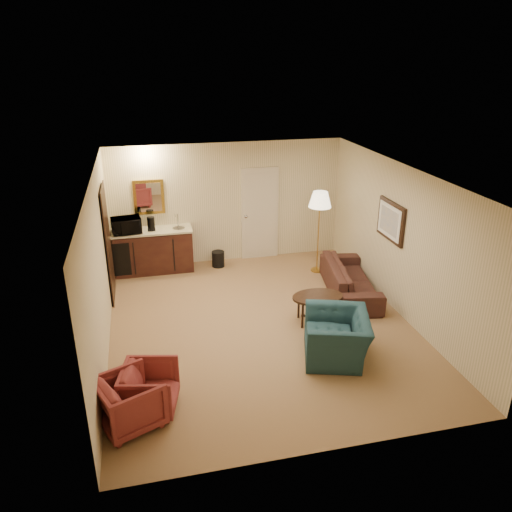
{
  "coord_description": "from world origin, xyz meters",
  "views": [
    {
      "loc": [
        -1.78,
        -7.21,
        4.34
      ],
      "look_at": [
        0.04,
        0.5,
        1.07
      ],
      "focal_mm": 35.0,
      "sensor_mm": 36.0,
      "label": 1
    }
  ],
  "objects": [
    {
      "name": "coffee_maker",
      "position": [
        -1.65,
        2.69,
        1.06
      ],
      "size": [
        0.16,
        0.16,
        0.29
      ],
      "primitive_type": "cylinder",
      "rotation": [
        0.0,
        0.0,
        0.06
      ],
      "color": "black",
      "rests_on": "wetbar_cabinet"
    },
    {
      "name": "rose_chair_near",
      "position": [
        -2.15,
        -2.0,
        0.37
      ],
      "size": [
        0.9,
        0.93,
        0.74
      ],
      "primitive_type": "imported",
      "rotation": [
        0.0,
        0.0,
        1.98
      ],
      "color": "maroon",
      "rests_on": "ground"
    },
    {
      "name": "teal_armchair",
      "position": [
        0.89,
        -1.18,
        0.47
      ],
      "size": [
        0.98,
        1.23,
        0.93
      ],
      "primitive_type": "imported",
      "rotation": [
        0.0,
        0.0,
        -1.87
      ],
      "color": "#1B3C44",
      "rests_on": "ground"
    },
    {
      "name": "ground",
      "position": [
        0.0,
        0.0,
        0.0
      ],
      "size": [
        6.0,
        6.0,
        0.0
      ],
      "primitive_type": "plane",
      "color": "#9B724E",
      "rests_on": "ground"
    },
    {
      "name": "coffee_table",
      "position": [
        0.96,
        -0.12,
        0.25
      ],
      "size": [
        0.94,
        0.69,
        0.5
      ],
      "primitive_type": "cube",
      "rotation": [
        0.0,
        0.0,
        -0.12
      ],
      "color": "black",
      "rests_on": "ground"
    },
    {
      "name": "floor_lamp",
      "position": [
        1.7,
        1.93,
        0.87
      ],
      "size": [
        0.58,
        0.58,
        1.74
      ],
      "primitive_type": "cube",
      "rotation": [
        0.0,
        0.0,
        0.31
      ],
      "color": "gold",
      "rests_on": "ground"
    },
    {
      "name": "wetbar_cabinet",
      "position": [
        -1.65,
        2.72,
        0.46
      ],
      "size": [
        1.64,
        0.58,
        0.92
      ],
      "primitive_type": "cube",
      "color": "#3B1D12",
      "rests_on": "ground"
    },
    {
      "name": "microwave",
      "position": [
        -2.15,
        2.65,
        1.12
      ],
      "size": [
        0.62,
        0.4,
        0.39
      ],
      "primitive_type": "imported",
      "rotation": [
        0.0,
        0.0,
        0.14
      ],
      "color": "black",
      "rests_on": "wetbar_cabinet"
    },
    {
      "name": "rose_chair_far",
      "position": [
        -1.9,
        -1.77,
        0.35
      ],
      "size": [
        0.77,
        0.8,
        0.7
      ],
      "primitive_type": "imported",
      "rotation": [
        0.0,
        0.0,
        1.35
      ],
      "color": "maroon",
      "rests_on": "ground"
    },
    {
      "name": "room_walls",
      "position": [
        -0.1,
        0.77,
        1.72
      ],
      "size": [
        5.02,
        6.01,
        2.61
      ],
      "color": "beige",
      "rests_on": "ground"
    },
    {
      "name": "sofa",
      "position": [
        1.95,
        0.78,
        0.4
      ],
      "size": [
        0.94,
        2.12,
        0.8
      ],
      "primitive_type": "imported",
      "rotation": [
        0.0,
        0.0,
        1.4
      ],
      "color": "black",
      "rests_on": "ground"
    },
    {
      "name": "waste_bin",
      "position": [
        -0.3,
        2.65,
        0.17
      ],
      "size": [
        0.31,
        0.31,
        0.34
      ],
      "primitive_type": "cylinder",
      "rotation": [
        0.0,
        0.0,
        0.14
      ],
      "color": "black",
      "rests_on": "ground"
    }
  ]
}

